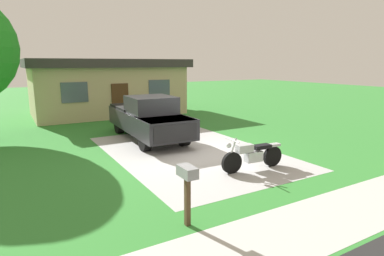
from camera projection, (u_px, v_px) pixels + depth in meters
name	position (u px, v px, depth m)	size (l,w,h in m)	color
ground_plane	(190.00, 152.00, 11.95)	(80.00, 80.00, 0.00)	#338333
driveway_pad	(190.00, 152.00, 11.95)	(5.50, 8.24, 0.01)	#B3B3B3
sidewalk_strip	(329.00, 217.00, 6.86)	(36.00, 1.80, 0.01)	#BCBCB6
motorcycle	(252.00, 155.00, 9.86)	(2.21, 0.70, 1.09)	black
pickup_truck	(148.00, 117.00, 13.87)	(2.20, 5.69, 1.90)	black
mailbox	(187.00, 180.00, 6.35)	(0.26, 0.48, 1.26)	#4C3823
neighbor_house	(108.00, 86.00, 20.69)	(9.60, 5.60, 3.50)	tan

